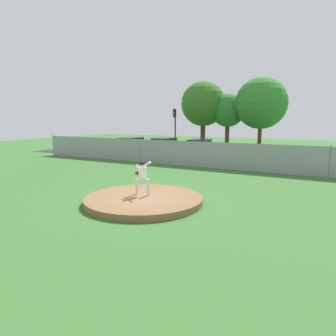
{
  "coord_description": "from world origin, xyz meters",
  "views": [
    {
      "loc": [
        6.79,
        -10.28,
        3.54
      ],
      "look_at": [
        -0.29,
        2.7,
        1.09
      ],
      "focal_mm": 31.8,
      "sensor_mm": 36.0,
      "label": 1
    }
  ],
  "objects_px": {
    "parked_car_burgundy": "(199,149)",
    "traffic_light_near": "(175,122)",
    "parked_car_red": "(131,146)",
    "pitcher_youth": "(142,175)",
    "traffic_cone_orange": "(269,161)",
    "baseball": "(147,190)",
    "parked_car_champagne": "(164,147)"
  },
  "relations": [
    {
      "from": "parked_car_red",
      "to": "parked_car_champagne",
      "type": "height_order",
      "value": "parked_car_champagne"
    },
    {
      "from": "pitcher_youth",
      "to": "traffic_cone_orange",
      "type": "xyz_separation_m",
      "value": [
        2.96,
        13.44,
        -0.9
      ]
    },
    {
      "from": "baseball",
      "to": "parked_car_burgundy",
      "type": "relative_size",
      "value": 0.02
    },
    {
      "from": "baseball",
      "to": "traffic_cone_orange",
      "type": "bearing_deg",
      "value": 75.68
    },
    {
      "from": "baseball",
      "to": "parked_car_red",
      "type": "height_order",
      "value": "parked_car_red"
    },
    {
      "from": "traffic_cone_orange",
      "to": "parked_car_red",
      "type": "bearing_deg",
      "value": 177.54
    },
    {
      "from": "parked_car_red",
      "to": "parked_car_burgundy",
      "type": "distance_m",
      "value": 7.3
    },
    {
      "from": "parked_car_champagne",
      "to": "pitcher_youth",
      "type": "bearing_deg",
      "value": -63.99
    },
    {
      "from": "pitcher_youth",
      "to": "parked_car_champagne",
      "type": "xyz_separation_m",
      "value": [
        -7.14,
        14.63,
        -0.35
      ]
    },
    {
      "from": "pitcher_youth",
      "to": "parked_car_champagne",
      "type": "distance_m",
      "value": 16.28
    },
    {
      "from": "parked_car_burgundy",
      "to": "pitcher_youth",
      "type": "bearing_deg",
      "value": -76.91
    },
    {
      "from": "parked_car_red",
      "to": "traffic_cone_orange",
      "type": "xyz_separation_m",
      "value": [
        13.6,
        -0.59,
        -0.55
      ]
    },
    {
      "from": "parked_car_burgundy",
      "to": "traffic_light_near",
      "type": "xyz_separation_m",
      "value": [
        -4.79,
        4.43,
        2.36
      ]
    },
    {
      "from": "traffic_cone_orange",
      "to": "traffic_light_near",
      "type": "height_order",
      "value": "traffic_light_near"
    },
    {
      "from": "parked_car_burgundy",
      "to": "baseball",
      "type": "bearing_deg",
      "value": -77.3
    },
    {
      "from": "baseball",
      "to": "traffic_light_near",
      "type": "relative_size",
      "value": 0.02
    },
    {
      "from": "baseball",
      "to": "parked_car_red",
      "type": "relative_size",
      "value": 0.02
    },
    {
      "from": "baseball",
      "to": "parked_car_burgundy",
      "type": "distance_m",
      "value": 13.98
    },
    {
      "from": "pitcher_youth",
      "to": "parked_car_red",
      "type": "xyz_separation_m",
      "value": [
        -10.64,
        14.02,
        -0.35
      ]
    },
    {
      "from": "baseball",
      "to": "traffic_cone_orange",
      "type": "xyz_separation_m",
      "value": [
        3.24,
        12.68,
        -0.05
      ]
    },
    {
      "from": "parked_car_burgundy",
      "to": "traffic_cone_orange",
      "type": "distance_m",
      "value": 6.4
    },
    {
      "from": "baseball",
      "to": "parked_car_champagne",
      "type": "xyz_separation_m",
      "value": [
        -6.86,
        13.87,
        0.5
      ]
    },
    {
      "from": "parked_car_red",
      "to": "parked_car_champagne",
      "type": "xyz_separation_m",
      "value": [
        3.5,
        0.61,
        0.0
      ]
    },
    {
      "from": "parked_car_red",
      "to": "baseball",
      "type": "bearing_deg",
      "value": -52.0
    },
    {
      "from": "parked_car_burgundy",
      "to": "parked_car_red",
      "type": "bearing_deg",
      "value": -177.14
    },
    {
      "from": "traffic_light_near",
      "to": "traffic_cone_orange",
      "type": "bearing_deg",
      "value": -25.85
    },
    {
      "from": "parked_car_red",
      "to": "parked_car_burgundy",
      "type": "height_order",
      "value": "parked_car_burgundy"
    },
    {
      "from": "pitcher_youth",
      "to": "traffic_light_near",
      "type": "bearing_deg",
      "value": 113.39
    },
    {
      "from": "traffic_cone_orange",
      "to": "traffic_light_near",
      "type": "bearing_deg",
      "value": 154.15
    },
    {
      "from": "traffic_light_near",
      "to": "parked_car_red",
      "type": "bearing_deg",
      "value": -117.57
    },
    {
      "from": "parked_car_burgundy",
      "to": "traffic_light_near",
      "type": "relative_size",
      "value": 0.95
    },
    {
      "from": "traffic_cone_orange",
      "to": "pitcher_youth",
      "type": "bearing_deg",
      "value": -102.43
    }
  ]
}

